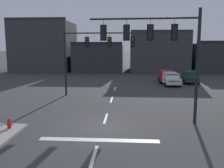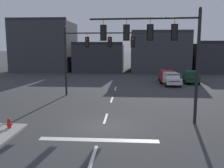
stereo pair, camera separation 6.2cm
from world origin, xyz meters
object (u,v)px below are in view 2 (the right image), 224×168
Objects in this scene: car_lot_nearside at (171,78)px; car_lot_farside at (191,77)px; signal_mast_far_side at (91,48)px; car_lot_middle at (166,76)px; signal_mast_near_side at (160,43)px; fire_hydrant at (9,125)px.

car_lot_farside is at bearing 35.61° from car_lot_nearside.
signal_mast_far_side is 13.79m from car_lot_middle.
signal_mast_far_side is at bearing -131.46° from car_lot_middle.
car_lot_nearside is 1.00× the size of car_lot_middle.
car_lot_nearside and car_lot_middle have the same top height.
signal_mast_near_side is at bearing -101.84° from car_lot_nearside.
car_lot_farside reaches higher than fire_hydrant.
signal_mast_far_side is 1.75× the size of car_lot_farside.
signal_mast_near_side is 9.71× the size of fire_hydrant.
car_lot_nearside is at bearing -144.39° from car_lot_farside.
signal_mast_far_side is 1.77× the size of car_lot_nearside.
fire_hydrant is at bearing -165.37° from signal_mast_near_side.
signal_mast_near_side is at bearing -99.77° from car_lot_middle.
car_lot_nearside is (8.89, 7.23, -3.83)m from signal_mast_far_side.
car_lot_middle is 6.04× the size of fire_hydrant.
signal_mast_far_side reaches higher than fire_hydrant.
signal_mast_near_side is 1.60× the size of car_lot_nearside.
signal_mast_near_side reaches higher than car_lot_farside.
signal_mast_far_side is at bearing 72.58° from fire_hydrant.
car_lot_middle is at bearing 170.57° from car_lot_farside.
signal_mast_far_side reaches higher than car_lot_middle.
car_lot_middle is (8.77, 9.93, -3.83)m from signal_mast_far_side.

